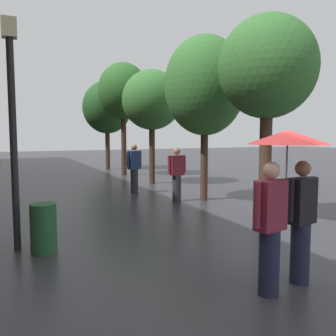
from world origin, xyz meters
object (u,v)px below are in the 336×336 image
street_lamp_post (12,116)px  street_tree_0 (268,69)px  couple_under_umbrella (287,187)px  street_tree_4 (107,107)px  litter_bin (44,228)px  pedestrian_walking_far (177,174)px  street_tree_1 (205,86)px  street_tree_3 (123,92)px  street_tree_2 (152,100)px  pedestrian_walking_midground (134,168)px

street_lamp_post → street_tree_0: bearing=-0.3°
street_tree_0 → couple_under_umbrella: bearing=-125.0°
street_tree_4 → litter_bin: 15.07m
street_tree_0 → street_lamp_post: size_ratio=1.19×
couple_under_umbrella → pedestrian_walking_far: size_ratio=1.29×
street_tree_1 → pedestrian_walking_far: 2.76m
street_tree_3 → street_tree_1: bearing=-88.2°
street_tree_2 → street_tree_1: bearing=-89.0°
litter_bin → pedestrian_walking_midground: bearing=56.9°
street_tree_3 → street_tree_4: street_tree_3 is taller
litter_bin → pedestrian_walking_far: 5.31m
street_tree_3 → couple_under_umbrella: street_tree_3 is taller
street_tree_4 → street_tree_3: bearing=-91.4°
street_tree_0 → street_lamp_post: street_tree_0 is taller
street_tree_2 → couple_under_umbrella: size_ratio=2.19×
litter_bin → pedestrian_walking_far: pedestrian_walking_far is taller
street_tree_2 → street_tree_0: bearing=-89.7°
street_tree_0 → street_tree_1: street_tree_1 is taller
street_tree_4 → pedestrian_walking_far: street_tree_4 is taller
street_tree_2 → street_tree_3: size_ratio=0.84×
street_tree_2 → pedestrian_walking_far: 4.75m
pedestrian_walking_far → street_tree_0: bearing=-75.1°
street_lamp_post → pedestrian_walking_far: (4.53, 3.02, -1.50)m
street_tree_1 → street_tree_3: street_tree_3 is taller
street_tree_4 → couple_under_umbrella: (-2.07, -16.75, -2.15)m
street_tree_2 → couple_under_umbrella: (-2.14, -10.09, -2.01)m
street_tree_1 → street_tree_3: (-0.23, 7.41, 0.58)m
street_tree_0 → street_tree_3: size_ratio=0.87×
couple_under_umbrella → street_lamp_post: bearing=135.3°
couple_under_umbrella → street_lamp_post: size_ratio=0.53×
street_tree_1 → street_tree_4: bearing=90.8°
street_tree_4 → street_tree_0: bearing=-89.6°
street_tree_4 → couple_under_umbrella: bearing=-97.0°
street_tree_0 → street_tree_1: bearing=89.2°
street_tree_3 → street_tree_4: size_ratio=1.08×
street_tree_0 → street_lamp_post: 5.46m
street_tree_3 → street_lamp_post: size_ratio=1.37×
street_tree_0 → couple_under_umbrella: (-2.17, -3.10, -2.15)m
street_tree_2 → couple_under_umbrella: street_tree_2 is taller
street_tree_0 → street_tree_2: bearing=90.3°
street_tree_0 → pedestrian_walking_far: bearing=104.9°
street_tree_2 → pedestrian_walking_far: bearing=-101.1°
street_tree_1 → street_tree_3: size_ratio=0.91×
street_tree_0 → litter_bin: bearing=-176.7°
pedestrian_walking_midground → street_tree_4: bearing=81.0°
street_lamp_post → pedestrian_walking_midground: street_lamp_post is taller
street_tree_4 → pedestrian_walking_midground: 9.14m
street_tree_0 → pedestrian_walking_midground: (-1.47, 5.01, -2.64)m
street_tree_1 → pedestrian_walking_midground: bearing=125.4°
street_tree_0 → litter_bin: street_tree_0 is taller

